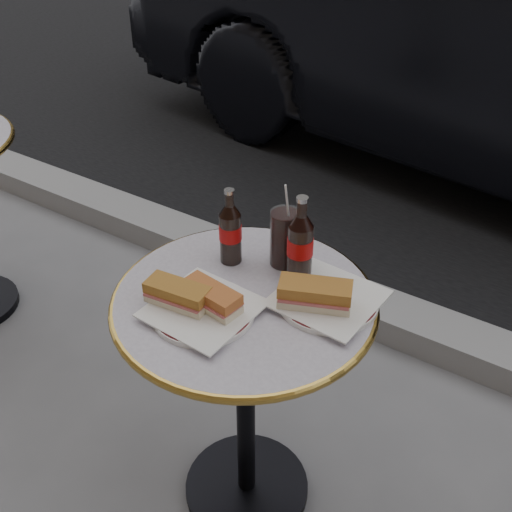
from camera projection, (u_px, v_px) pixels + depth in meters
The scene contains 11 objects.
ground at pixel (247, 489), 1.90m from camera, with size 80.00×80.00×0.00m, color slate.
curb at pixel (375, 312), 2.49m from camera, with size 40.00×0.20×0.12m, color gray.
bistro_table at pixel (246, 405), 1.69m from camera, with size 0.62×0.62×0.73m, color #BAB2C4, non-canonical shape.
plate_left at pixel (203, 311), 1.43m from camera, with size 0.23×0.23×0.01m, color white.
plate_right at pixel (328, 300), 1.46m from camera, with size 0.23×0.23×0.01m, color white.
sandwich_left_a at pixel (178, 296), 1.43m from camera, with size 0.15×0.07×0.05m, color #A86D2A.
sandwich_left_b at pixel (211, 298), 1.42m from camera, with size 0.14×0.07×0.05m, color #B8622E.
sandwich_right at pixel (315, 295), 1.42m from camera, with size 0.16×0.08×0.06m, color #AB6D2B.
cola_bottle_left at pixel (230, 226), 1.54m from camera, with size 0.06×0.06×0.20m, color black, non-canonical shape.
cola_bottle_right at pixel (300, 239), 1.48m from camera, with size 0.06×0.06×0.22m, color black, non-canonical shape.
cola_glass at pixel (285, 238), 1.55m from camera, with size 0.07×0.07×0.15m, color black.
Camera 1 is at (0.65, -0.95, 1.66)m, focal length 45.00 mm.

